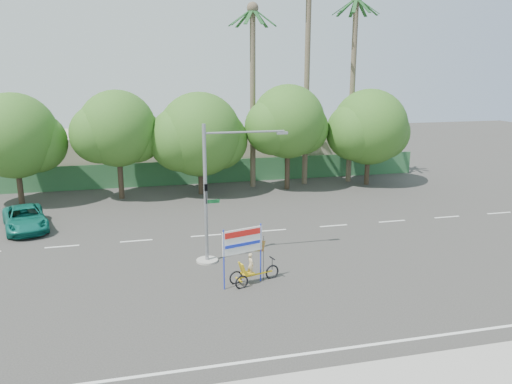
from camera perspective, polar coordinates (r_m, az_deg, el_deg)
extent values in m
plane|color=#33302D|center=(22.65, 2.24, -11.07)|extent=(120.00, 120.00, 0.00)
cube|color=#336B3D|center=(42.49, -5.58, 2.32)|extent=(38.00, 0.08, 2.00)
cube|color=#C2B59A|center=(46.56, -18.71, 3.93)|extent=(12.00, 8.00, 4.00)
cube|color=#C2B59A|center=(48.34, 3.10, 4.77)|extent=(14.00, 8.00, 3.60)
cylinder|color=#473828|center=(39.44, -25.43, 1.21)|extent=(0.40, 0.40, 3.52)
sphere|color=#235F1C|center=(38.93, -25.92, 5.81)|extent=(6.00, 6.00, 6.00)
sphere|color=#235F1C|center=(39.02, -23.81, 5.21)|extent=(4.32, 4.32, 4.32)
cylinder|color=#473828|center=(38.54, -15.24, 1.99)|extent=(0.40, 0.40, 3.74)
sphere|color=#235F1C|center=(38.00, -15.57, 7.01)|extent=(5.60, 5.60, 5.60)
sphere|color=#235F1C|center=(38.35, -13.61, 6.29)|extent=(4.03, 4.03, 4.03)
sphere|color=#235F1C|center=(37.86, -17.46, 6.33)|extent=(4.26, 4.26, 4.26)
cylinder|color=#473828|center=(38.83, -6.34, 2.16)|extent=(0.40, 0.40, 3.30)
sphere|color=#235F1C|center=(38.33, -6.46, 6.55)|extent=(6.40, 6.40, 6.40)
sphere|color=#235F1C|center=(38.89, -4.38, 5.93)|extent=(4.61, 4.61, 4.61)
sphere|color=#235F1C|center=(37.98, -8.57, 5.96)|extent=(4.86, 4.86, 4.86)
cylinder|color=#473828|center=(40.21, 3.60, 3.05)|extent=(0.40, 0.40, 3.87)
sphere|color=#235F1C|center=(39.69, 3.68, 8.04)|extent=(5.80, 5.80, 5.80)
sphere|color=#235F1C|center=(40.44, 5.32, 7.25)|extent=(4.18, 4.18, 4.18)
sphere|color=#235F1C|center=(39.12, 1.94, 7.46)|extent=(4.41, 4.41, 4.41)
cylinder|color=#473828|center=(42.80, 12.61, 3.11)|extent=(0.40, 0.40, 3.43)
sphere|color=#235F1C|center=(42.33, 12.84, 7.26)|extent=(6.20, 6.20, 6.20)
sphere|color=#235F1C|center=(43.29, 14.29, 6.59)|extent=(4.46, 4.46, 4.46)
sphere|color=#235F1C|center=(41.55, 11.22, 6.78)|extent=(4.71, 4.71, 4.71)
cylinder|color=#70604C|center=(41.53, 5.83, 12.48)|extent=(0.44, 0.44, 17.00)
cylinder|color=#70604C|center=(43.04, 10.93, 11.02)|extent=(0.44, 0.44, 15.00)
cube|color=#1C4C21|center=(43.64, 12.57, 19.99)|extent=(1.91, 0.28, 1.36)
cube|color=#1C4C21|center=(44.09, 11.93, 19.96)|extent=(1.65, 1.44, 1.36)
cube|color=#1C4C21|center=(44.16, 11.05, 19.99)|extent=(0.61, 1.93, 1.36)
cube|color=#1C4C21|center=(43.80, 10.31, 20.07)|extent=(1.20, 1.80, 1.36)
cube|color=#1C4C21|center=(43.19, 10.05, 20.17)|extent=(1.89, 0.92, 1.36)
cube|color=#1C4C21|center=(42.60, 10.41, 20.24)|extent=(1.89, 0.92, 1.36)
cube|color=#1C4C21|center=(42.32, 11.24, 20.25)|extent=(1.20, 1.80, 1.36)
cube|color=#1C4C21|center=(42.48, 12.14, 20.18)|extent=(0.61, 1.93, 1.36)
cube|color=#1C4C21|center=(43.00, 12.66, 20.08)|extent=(1.65, 1.44, 1.36)
cylinder|color=#70604C|center=(40.35, -0.37, 10.37)|extent=(0.44, 0.44, 14.00)
sphere|color=#70604C|center=(40.50, -0.39, 20.30)|extent=(0.90, 0.90, 0.90)
cube|color=#1C4C21|center=(40.66, 0.98, 19.34)|extent=(1.91, 0.28, 1.36)
cube|color=#1C4C21|center=(41.19, 0.45, 19.28)|extent=(1.65, 1.44, 1.36)
cube|color=#1C4C21|center=(41.37, -0.46, 19.25)|extent=(0.61, 1.93, 1.36)
cube|color=#1C4C21|center=(41.13, -1.34, 19.28)|extent=(1.20, 1.80, 1.36)
cube|color=#1C4C21|center=(40.56, -1.79, 19.35)|extent=(1.89, 0.92, 1.36)
cube|color=#1C4C21|center=(39.93, -1.59, 19.43)|extent=(1.89, 0.92, 1.36)
cube|color=#1C4C21|center=(39.54, -0.81, 19.49)|extent=(1.20, 1.80, 1.36)
cube|color=#1C4C21|center=(39.57, 0.18, 19.49)|extent=(0.61, 1.93, 1.36)
cube|color=#1C4C21|center=(40.02, 0.89, 19.43)|extent=(1.65, 1.44, 1.36)
cylinder|color=gray|center=(25.77, -5.60, -7.79)|extent=(1.10, 1.10, 0.10)
cylinder|color=gray|center=(24.70, -5.79, -0.34)|extent=(0.18, 0.18, 7.00)
cylinder|color=gray|center=(24.46, -1.29, 6.87)|extent=(4.00, 0.10, 0.10)
cube|color=gray|center=(24.94, 3.01, 6.76)|extent=(0.55, 0.20, 0.12)
imported|color=black|center=(24.46, -5.73, -0.24)|extent=(0.16, 0.20, 1.00)
cube|color=#14662D|center=(24.83, -4.97, -1.08)|extent=(0.70, 0.04, 0.18)
torus|color=black|center=(23.64, 1.85, -9.12)|extent=(0.70, 0.27, 0.70)
torus|color=black|center=(23.11, -2.32, -9.76)|extent=(0.65, 0.25, 0.65)
torus|color=black|center=(22.63, -1.65, -10.28)|extent=(0.65, 0.25, 0.65)
cube|color=gold|center=(23.21, -0.03, -9.40)|extent=(1.71, 0.53, 0.06)
cube|color=gold|center=(22.86, -1.99, -9.97)|extent=(0.23, 0.61, 0.05)
cube|color=gold|center=(22.97, -0.95, -9.27)|extent=(0.61, 0.56, 0.06)
cube|color=gold|center=(22.74, -1.58, -8.74)|extent=(0.34, 0.48, 0.56)
cylinder|color=black|center=(23.48, 1.86, -8.20)|extent=(0.04, 0.04, 0.57)
cube|color=black|center=(23.38, 1.87, -7.56)|extent=(0.17, 0.46, 0.04)
imported|color=#CCB284|center=(22.89, -0.60, -8.29)|extent=(0.37, 0.46, 1.12)
cylinder|color=#1C31D5|center=(22.14, -3.69, -7.76)|extent=(0.07, 0.07, 2.79)
cylinder|color=#1C31D5|center=(22.94, 0.53, -6.93)|extent=(0.07, 0.07, 2.79)
cube|color=white|center=(22.27, -1.55, -5.61)|extent=(1.91, 0.58, 1.14)
cube|color=red|center=(22.12, -1.52, -4.76)|extent=(1.70, 0.49, 0.27)
cube|color=#1C31D5|center=(22.30, -1.51, -6.01)|extent=(1.70, 0.49, 0.14)
cylinder|color=black|center=(23.13, 0.87, -7.58)|extent=(0.03, 0.03, 2.17)
cube|color=red|center=(22.72, 0.08, -6.17)|extent=(0.89, 0.27, 0.68)
imported|color=#0E6759|center=(33.41, -24.89, -2.75)|extent=(3.59, 5.46, 1.40)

